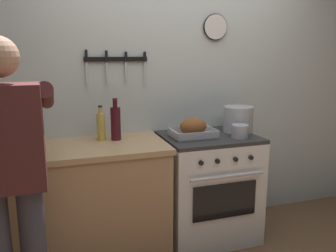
{
  "coord_description": "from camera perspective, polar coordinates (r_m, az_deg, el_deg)",
  "views": [
    {
      "loc": [
        -1.0,
        -1.58,
        1.58
      ],
      "look_at": [
        -0.18,
        0.85,
        1.03
      ],
      "focal_mm": 37.47,
      "sensor_mm": 36.0,
      "label": 1
    }
  ],
  "objects": [
    {
      "name": "saucepan",
      "position": [
        2.88,
        11.61,
        -0.82
      ],
      "size": [
        0.13,
        0.13,
        0.1
      ],
      "color": "#B7B7BC",
      "rests_on": "stove"
    },
    {
      "name": "wall_back",
      "position": [
        3.11,
        0.33,
        6.87
      ],
      "size": [
        6.0,
        0.13,
        2.6
      ],
      "color": "silver",
      "rests_on": "ground"
    },
    {
      "name": "cutting_board",
      "position": [
        2.6,
        -23.91,
        -4.0
      ],
      "size": [
        0.36,
        0.24,
        0.02
      ],
      "primitive_type": "cube",
      "color": "tan",
      "rests_on": "counter_block"
    },
    {
      "name": "stock_pot",
      "position": [
        3.08,
        11.34,
        1.12
      ],
      "size": [
        0.25,
        0.25,
        0.22
      ],
      "color": "#B7B7BC",
      "rests_on": "stove"
    },
    {
      "name": "person_cook",
      "position": [
        2.07,
        -24.42,
        -6.72
      ],
      "size": [
        0.51,
        0.63,
        1.66
      ],
      "rotation": [
        0.0,
        0.0,
        1.47
      ],
      "color": "#383842",
      "rests_on": "ground"
    },
    {
      "name": "counter_block",
      "position": [
        2.81,
        -21.73,
        -12.41
      ],
      "size": [
        2.03,
        0.65,
        0.9
      ],
      "color": "tan",
      "rests_on": "ground"
    },
    {
      "name": "stove",
      "position": [
        3.06,
        6.48,
        -9.74
      ],
      "size": [
        0.76,
        0.67,
        0.9
      ],
      "color": "white",
      "rests_on": "ground"
    },
    {
      "name": "bottle_wine_red",
      "position": [
        2.76,
        -8.52,
        0.56
      ],
      "size": [
        0.08,
        0.08,
        0.33
      ],
      "color": "#47141E",
      "rests_on": "counter_block"
    },
    {
      "name": "bottle_cooking_oil",
      "position": [
        2.77,
        -10.85,
        0.03
      ],
      "size": [
        0.07,
        0.07,
        0.27
      ],
      "color": "gold",
      "rests_on": "counter_block"
    },
    {
      "name": "roasting_pan",
      "position": [
        2.83,
        4.11,
        -0.43
      ],
      "size": [
        0.35,
        0.26,
        0.16
      ],
      "color": "#B7B7BC",
      "rests_on": "stove"
    },
    {
      "name": "bottle_soy_sauce",
      "position": [
        2.84,
        -25.04,
        -1.22
      ],
      "size": [
        0.06,
        0.06,
        0.2
      ],
      "color": "black",
      "rests_on": "counter_block"
    }
  ]
}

